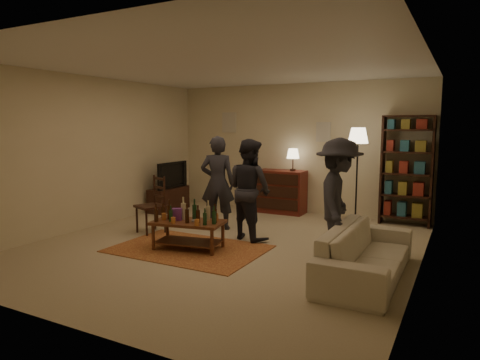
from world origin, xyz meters
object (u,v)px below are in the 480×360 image
Objects in this scene: floor_lamp at (358,143)px; person_right at (249,189)px; coffee_table at (188,223)px; dresser at (282,190)px; sofa at (366,253)px; tv_stand at (169,193)px; bookshelf at (407,169)px; person_by_sofa at (338,199)px; dining_chair at (154,202)px; person_left at (218,183)px.

floor_lamp is 2.27m from person_right.
dresser is (0.19, 3.14, 0.08)m from coffee_table.
coffee_table reaches higher than sofa.
tv_stand is 0.78× the size of dresser.
bookshelf is 1.07m from floor_lamp.
sofa is at bearing -90.82° from bookshelf.
person_by_sofa is at bearing -53.76° from dresser.
dresser is at bearing 37.54° from sofa.
coffee_table is 0.68× the size of person_by_sofa.
floor_lamp reaches higher than person_by_sofa.
person_right reaches higher than dining_chair.
floor_lamp is (2.96, 2.10, 1.00)m from dining_chair.
sofa is (2.39, -3.11, -0.17)m from dresser.
coffee_table is 0.54× the size of sofa.
bookshelf is 3.48m from person_left.
coffee_table is 3.15m from dresser.
dresser is at bearing 85.44° from dining_chair.
dresser is (2.25, 0.91, 0.09)m from tv_stand.
floor_lamp is 1.11× the size of person_right.
bookshelf is (4.69, 0.98, 0.65)m from tv_stand.
person_by_sofa reaches higher than tv_stand.
dresser is 0.67× the size of bookshelf.
dining_chair is at bearing 81.76° from sofa.
person_left is at bearing -27.47° from tv_stand.
dining_chair is 3.20m from person_by_sofa.
person_left reaches higher than sofa.
bookshelf reaches higher than floor_lamp.
bookshelf is (3.73, 2.65, 0.51)m from dining_chair.
dresser is 2.02m from floor_lamp.
floor_lamp is at bearing 15.54° from sofa.
bookshelf is at bearing -168.48° from person_left.
dresser is 0.82× the size of person_left.
dresser is 1.94m from person_left.
dresser is at bearing -178.43° from bookshelf.
bookshelf is 0.97× the size of sofa.
dining_chair is at bearing 78.98° from person_by_sofa.
floor_lamp is at bearing 55.15° from coffee_table.
sofa is 3.16m from person_left.
tv_stand is at bearing -173.70° from floor_lamp.
sofa is (4.64, -2.20, -0.08)m from tv_stand.
tv_stand is 4.84m from bookshelf.
floor_lamp is (3.91, 0.43, 1.14)m from tv_stand.
person_right is (0.79, -0.33, -0.02)m from person_left.
dresser is 3.93m from sofa.
bookshelf is at bearing -22.62° from person_by_sofa.
sofa is 1.28× the size of person_right.
tv_stand is at bearing -3.86° from person_right.
person_right is at bearing -25.98° from tv_stand.
person_right reaches higher than dresser.
person_by_sofa is (1.55, -0.41, 0.02)m from person_right.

